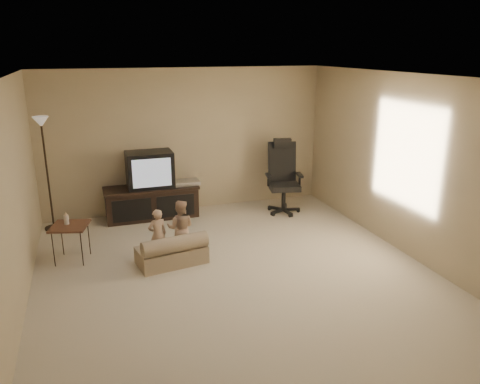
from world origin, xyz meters
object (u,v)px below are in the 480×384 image
object	(u,v)px
side_table	(69,226)
toddler_right	(181,228)
tv_stand	(151,190)
floor_lamp	(44,148)
toddler_left	(158,235)
child_sofa	(173,252)
office_chair	(283,186)

from	to	relation	value
side_table	toddler_right	xyz separation A→B (m)	(1.46, -0.30, -0.10)
tv_stand	floor_lamp	world-z (taller)	floor_lamp
toddler_left	toddler_right	xyz separation A→B (m)	(0.33, 0.06, 0.04)
tv_stand	child_sofa	size ratio (longest dim) A/B	1.67
child_sofa	side_table	bearing A→B (deg)	147.08
office_chair	child_sofa	xyz separation A→B (m)	(-2.28, -1.51, -0.29)
tv_stand	toddler_left	distance (m)	1.77
tv_stand	office_chair	size ratio (longest dim) A/B	1.25
office_chair	side_table	world-z (taller)	office_chair
tv_stand	toddler_right	xyz separation A→B (m)	(0.15, -1.69, -0.08)
child_sofa	toddler_left	world-z (taller)	toddler_left
child_sofa	toddler_right	world-z (taller)	toddler_right
toddler_left	office_chair	bearing A→B (deg)	-165.29
child_sofa	floor_lamp	bearing A→B (deg)	120.77
tv_stand	floor_lamp	distance (m)	1.82
office_chair	toddler_left	world-z (taller)	office_chair
side_table	floor_lamp	world-z (taller)	floor_lamp
tv_stand	toddler_right	world-z (taller)	tv_stand
tv_stand	floor_lamp	bearing A→B (deg)	-177.58
office_chair	floor_lamp	bearing A→B (deg)	-173.08
tv_stand	side_table	distance (m)	1.91
floor_lamp	side_table	bearing A→B (deg)	-77.41
tv_stand	toddler_right	distance (m)	1.70
office_chair	side_table	bearing A→B (deg)	-152.49
floor_lamp	toddler_left	xyz separation A→B (m)	(1.43, -1.69, -0.96)
tv_stand	toddler_left	size ratio (longest dim) A/B	2.20
tv_stand	office_chair	xyz separation A→B (m)	(2.26, -0.45, -0.01)
side_table	floor_lamp	distance (m)	1.60
tv_stand	toddler_right	size ratio (longest dim) A/B	2.01
office_chair	child_sofa	world-z (taller)	office_chair
floor_lamp	toddler_left	world-z (taller)	floor_lamp
tv_stand	child_sofa	bearing A→B (deg)	-90.30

